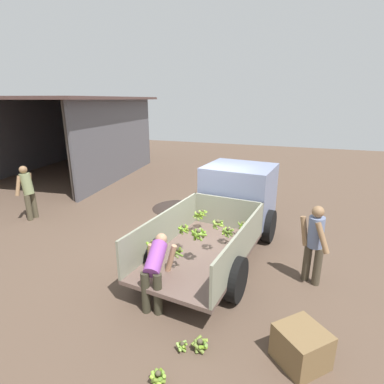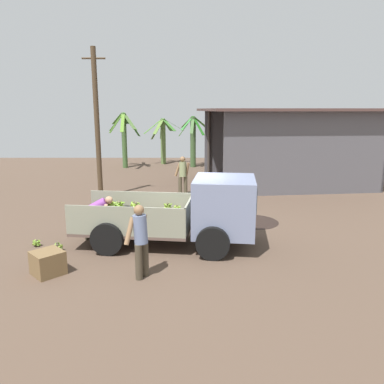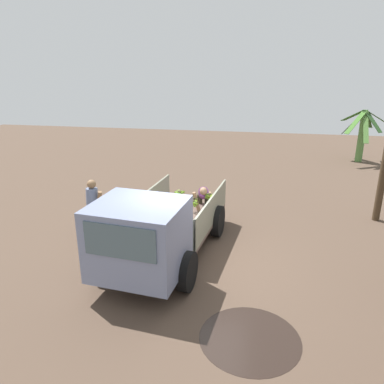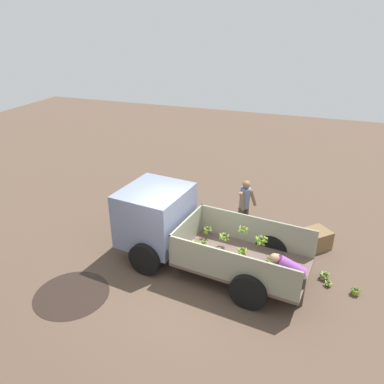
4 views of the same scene
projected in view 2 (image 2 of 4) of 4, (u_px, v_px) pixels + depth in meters
name	position (u px, v px, depth m)	size (l,w,h in m)	color
ground	(182.00, 235.00, 11.03)	(36.00, 36.00, 0.00)	brown
mud_patch_0	(253.00, 222.00, 12.32)	(1.73, 1.73, 0.01)	black
cargo_truck	(206.00, 210.00, 9.95)	(4.96, 2.47, 1.88)	brown
warehouse_shed	(296.00, 131.00, 18.36)	(8.66, 7.14, 3.66)	#56545A
utility_pole	(98.00, 124.00, 15.11)	(0.92, 0.20, 6.02)	#493725
banana_palm_1	(165.00, 140.00, 25.10)	(2.65, 2.30, 3.04)	#5E7B40
banana_palm_2	(126.00, 138.00, 23.36)	(1.88, 2.85, 3.43)	#406131
banana_palm_3	(194.00, 140.00, 23.71)	(2.19, 2.06, 3.21)	#3E5C32
person_foreground_visitor	(142.00, 238.00, 8.07)	(0.56, 0.61, 1.65)	#463C2E
person_worker_loading	(97.00, 213.00, 10.68)	(0.84, 0.58, 1.21)	#353224
person_bystander_near_shed	(184.00, 174.00, 15.96)	(0.67, 0.39, 1.67)	#4D4532
banana_bunch_on_ground_0	(59.00, 247.00, 9.77)	(0.25, 0.27, 0.20)	#4B4330
banana_bunch_on_ground_1	(38.00, 242.00, 10.12)	(0.24, 0.24, 0.19)	#4D4632
banana_bunch_on_ground_2	(59.00, 244.00, 10.02)	(0.19, 0.18, 0.16)	#433D2C
wooden_crate_0	(49.00, 263.00, 8.38)	(0.62, 0.62, 0.54)	brown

